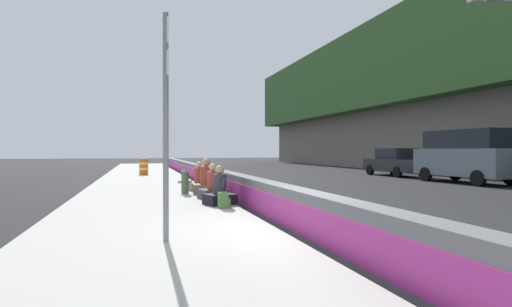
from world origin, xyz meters
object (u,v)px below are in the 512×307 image
Objects in this scene: fire_hydrant at (185,180)px; seated_person_middle at (213,188)px; seated_person_far at (199,181)px; route_sign_post at (166,110)px; backpack at (224,200)px; parked_car_third at (466,155)px; parked_car_fourth at (396,162)px; seated_person_rear at (206,183)px; construction_barrel at (144,166)px; seated_person_foreground at (220,192)px.

fire_hydrant is 0.84× the size of seated_person_middle.
seated_person_far is (1.03, -0.62, -0.12)m from fire_hydrant.
route_sign_post is 4.23m from backpack.
parked_car_third is 5.79m from parked_car_fourth.
seated_person_rear is at bearing -176.98° from seated_person_far.
backpack is (-4.70, 0.06, -0.13)m from seated_person_far.
seated_person_far is at bearing 3.02° from seated_person_rear.
seated_person_far is (1.17, 0.06, -0.04)m from seated_person_rear.
fire_hydrant is 16.03m from parked_car_fourth.
route_sign_post is 17.56m from parked_car_third.
construction_barrel reaches higher than backpack.
construction_barrel is (11.65, 1.20, 0.03)m from fire_hydrant.
construction_barrel is at bearing 0.46° from route_sign_post.
construction_barrel is (14.62, 1.80, 0.15)m from seated_person_foreground.
construction_barrel is (11.78, 1.88, 0.11)m from seated_person_rear.
construction_barrel is 0.21× the size of parked_car_fourth.
seated_person_far is at bearing -170.28° from construction_barrel.
parked_car_third reaches higher than seated_person_rear.
parked_car_fourth reaches higher than fire_hydrant.
parked_car_fourth is (8.35, -13.08, 0.36)m from seated_person_rear.
construction_barrel is at bearing 7.97° from seated_person_middle.
seated_person_middle is 2.63m from seated_person_far.
seated_person_far is 2.60× the size of backpack.
seated_person_middle reaches higher than fire_hydrant.
seated_person_far is (4.01, -0.02, -0.00)m from seated_person_foreground.
seated_person_rear is (-0.14, -0.68, -0.08)m from fire_hydrant.
backpack is (3.43, -1.61, -1.88)m from route_sign_post.
route_sign_post is at bearing 168.39° from seated_person_far.
seated_person_middle is (5.49, -1.71, -1.74)m from route_sign_post.
seated_person_foreground is at bearing -172.99° from construction_barrel.
seated_person_foreground is 0.70m from backpack.
seated_person_rear is (6.95, -1.73, -1.70)m from route_sign_post.
backpack is at bearing -25.20° from route_sign_post.
seated_person_foreground is 2.60× the size of backpack.
fire_hydrant is 3.72m from backpack.
parked_car_fourth is at bearing -48.02° from backpack.
parked_car_third is at bearing -79.88° from fire_hydrant.
seated_person_middle reaches higher than seated_person_foreground.
seated_person_middle is at bearing 179.00° from seated_person_rear.
construction_barrel is at bearing 5.89° from fire_hydrant.
seated_person_middle is at bearing 107.25° from parked_car_third.
route_sign_post is 7.35m from fire_hydrant.
route_sign_post is 9.00× the size of backpack.
seated_person_middle reaches higher than construction_barrel.
backpack is 0.08× the size of parked_car_third.
seated_person_middle is 0.20× the size of parked_car_third.
parked_car_fourth is (7.18, -13.14, 0.40)m from seated_person_far.
route_sign_post is 3.79× the size of construction_barrel.
seated_person_middle is 2.62× the size of backpack.
seated_person_middle reaches higher than seated_person_far.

